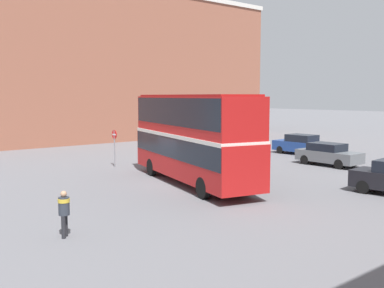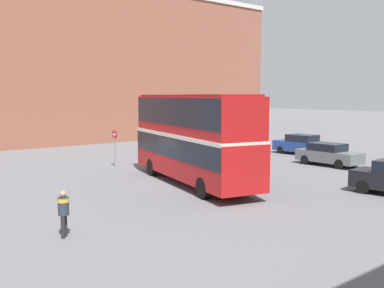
{
  "view_description": "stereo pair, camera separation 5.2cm",
  "coord_description": "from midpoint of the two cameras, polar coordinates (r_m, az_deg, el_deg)",
  "views": [
    {
      "loc": [
        19.68,
        -14.74,
        4.81
      ],
      "look_at": [
        0.83,
        0.67,
        2.2
      ],
      "focal_mm": 42.0,
      "sensor_mm": 36.0,
      "label": 1
    },
    {
      "loc": [
        19.71,
        -14.7,
        4.81
      ],
      "look_at": [
        0.83,
        0.67,
        2.2
      ],
      "focal_mm": 42.0,
      "sensor_mm": 36.0,
      "label": 2
    }
  ],
  "objects": [
    {
      "name": "ground_plane",
      "position": [
        25.05,
        -2.46,
        -4.95
      ],
      "size": [
        240.0,
        240.0,
        0.0
      ],
      "primitive_type": "plane",
      "color": "slate"
    },
    {
      "name": "building_row_left",
      "position": [
        53.59,
        -10.32,
        9.67
      ],
      "size": [
        12.18,
        38.29,
        16.41
      ],
      "color": "#935642",
      "rests_on": "ground_plane"
    },
    {
      "name": "double_decker_bus",
      "position": [
        24.43,
        -0.06,
        1.39
      ],
      "size": [
        11.33,
        5.04,
        4.88
      ],
      "rotation": [
        0.0,
        0.0,
        -0.24
      ],
      "color": "red",
      "rests_on": "ground_plane"
    },
    {
      "name": "pedestrian_foreground",
      "position": [
        16.0,
        -16.03,
        -7.93
      ],
      "size": [
        0.56,
        0.56,
        1.62
      ],
      "rotation": [
        0.0,
        0.0,
        4.02
      ],
      "color": "#232328",
      "rests_on": "ground_plane"
    },
    {
      "name": "parked_car_kerb_near",
      "position": [
        32.53,
        16.88,
        -1.24
      ],
      "size": [
        4.41,
        1.92,
        1.55
      ],
      "rotation": [
        0.0,
        0.0,
        -0.0
      ],
      "color": "slate",
      "rests_on": "ground_plane"
    },
    {
      "name": "parked_car_side_street",
      "position": [
        38.06,
        13.55,
        -0.06
      ],
      "size": [
        4.44,
        1.92,
        1.66
      ],
      "rotation": [
        0.0,
        0.0,
        3.16
      ],
      "color": "navy",
      "rests_on": "ground_plane"
    },
    {
      "name": "no_entry_sign",
      "position": [
        30.84,
        -9.87,
        0.21
      ],
      "size": [
        0.61,
        0.08,
        2.52
      ],
      "color": "gray",
      "rests_on": "ground_plane"
    }
  ]
}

